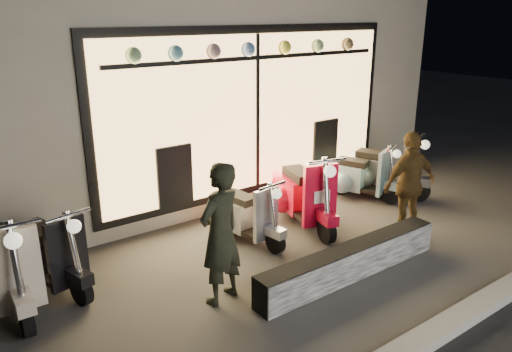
{
  "coord_description": "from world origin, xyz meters",
  "views": [
    {
      "loc": [
        -3.83,
        -4.3,
        3.07
      ],
      "look_at": [
        -0.2,
        0.6,
        1.05
      ],
      "focal_mm": 35.0,
      "sensor_mm": 36.0,
      "label": 1
    }
  ],
  "objects_px": {
    "man": "(220,234)",
    "woman": "(410,184)",
    "scooter_red": "(301,193)",
    "scooter_silver": "(242,214)",
    "graffiti_barrier": "(350,261)"
  },
  "relations": [
    {
      "from": "scooter_red",
      "to": "man",
      "type": "xyz_separation_m",
      "value": [
        -2.17,
        -1.14,
        0.35
      ]
    },
    {
      "from": "scooter_red",
      "to": "graffiti_barrier",
      "type": "bearing_deg",
      "value": -96.18
    },
    {
      "from": "graffiti_barrier",
      "to": "woman",
      "type": "bearing_deg",
      "value": 13.88
    },
    {
      "from": "scooter_red",
      "to": "man",
      "type": "bearing_deg",
      "value": -137.05
    },
    {
      "from": "scooter_silver",
      "to": "scooter_red",
      "type": "distance_m",
      "value": 1.06
    },
    {
      "from": "man",
      "to": "woman",
      "type": "distance_m",
      "value": 3.09
    },
    {
      "from": "woman",
      "to": "man",
      "type": "bearing_deg",
      "value": 7.06
    },
    {
      "from": "scooter_silver",
      "to": "graffiti_barrier",
      "type": "bearing_deg",
      "value": -82.97
    },
    {
      "from": "man",
      "to": "woman",
      "type": "xyz_separation_m",
      "value": [
        3.08,
        -0.11,
        -0.04
      ]
    },
    {
      "from": "graffiti_barrier",
      "to": "man",
      "type": "height_order",
      "value": "man"
    },
    {
      "from": "graffiti_barrier",
      "to": "man",
      "type": "bearing_deg",
      "value": 161.85
    },
    {
      "from": "scooter_red",
      "to": "woman",
      "type": "height_order",
      "value": "woman"
    },
    {
      "from": "scooter_red",
      "to": "woman",
      "type": "xyz_separation_m",
      "value": [
        0.92,
        -1.25,
        0.3
      ]
    },
    {
      "from": "scooter_silver",
      "to": "scooter_red",
      "type": "bearing_deg",
      "value": -9.18
    },
    {
      "from": "scooter_silver",
      "to": "man",
      "type": "distance_m",
      "value": 1.67
    }
  ]
}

